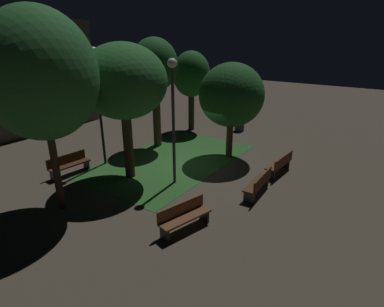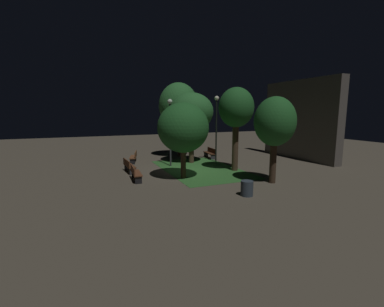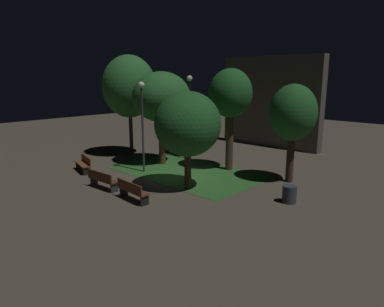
# 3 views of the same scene
# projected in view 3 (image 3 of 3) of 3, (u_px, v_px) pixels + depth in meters

# --- Properties ---
(ground_plane) EXTENTS (60.00, 60.00, 0.00)m
(ground_plane) POSITION_uv_depth(u_px,v_px,m) (176.00, 177.00, 18.31)
(ground_plane) COLOR #4C4438
(grass_lawn) EXTENTS (8.33, 5.06, 0.01)m
(grass_lawn) POSITION_uv_depth(u_px,v_px,m) (188.00, 172.00, 19.33)
(grass_lawn) COLOR #2D6028
(grass_lawn) RESTS_ON ground
(bench_near_trees) EXTENTS (1.82, 0.58, 0.88)m
(bench_near_trees) POSITION_uv_depth(u_px,v_px,m) (102.00, 179.00, 16.33)
(bench_near_trees) COLOR #512D19
(bench_near_trees) RESTS_ON ground
(bench_front_left) EXTENTS (1.83, 0.60, 0.88)m
(bench_front_left) POSITION_uv_depth(u_px,v_px,m) (132.00, 190.00, 14.77)
(bench_front_left) COLOR brown
(bench_front_left) RESTS_ON ground
(bench_by_lamp) EXTENTS (1.86, 0.92, 0.88)m
(bench_by_lamp) POSITION_uv_depth(u_px,v_px,m) (84.00, 163.00, 19.36)
(bench_by_lamp) COLOR brown
(bench_by_lamp) RESTS_ON ground
(bench_path_side) EXTENTS (1.83, 0.62, 0.88)m
(bench_path_side) POSITION_uv_depth(u_px,v_px,m) (175.00, 147.00, 23.70)
(bench_path_side) COLOR #422314
(bench_path_side) RESTS_ON ground
(tree_right_canopy) EXTENTS (2.31, 2.31, 4.90)m
(tree_right_canopy) POSITION_uv_depth(u_px,v_px,m) (293.00, 114.00, 16.85)
(tree_right_canopy) COLOR #38281C
(tree_right_canopy) RESTS_ON ground
(tree_near_wall) EXTENTS (3.45, 3.45, 5.53)m
(tree_near_wall) POSITION_uv_depth(u_px,v_px,m) (161.00, 98.00, 20.34)
(tree_near_wall) COLOR #423021
(tree_near_wall) RESTS_ON ground
(tree_back_right) EXTENTS (3.08, 3.08, 4.61)m
(tree_back_right) POSITION_uv_depth(u_px,v_px,m) (188.00, 124.00, 15.82)
(tree_back_right) COLOR #423021
(tree_back_right) RESTS_ON ground
(tree_lawn_side) EXTENTS (3.49, 3.49, 6.61)m
(tree_lawn_side) POSITION_uv_depth(u_px,v_px,m) (129.00, 87.00, 22.48)
(tree_lawn_side) COLOR #423021
(tree_lawn_side) RESTS_ON ground
(tree_back_left) EXTENTS (2.39, 2.39, 5.69)m
(tree_back_left) POSITION_uv_depth(u_px,v_px,m) (231.00, 95.00, 18.94)
(tree_back_left) COLOR #423021
(tree_back_left) RESTS_ON ground
(lamp_post_near_wall) EXTENTS (0.36, 0.36, 4.97)m
(lamp_post_near_wall) POSITION_uv_depth(u_px,v_px,m) (142.00, 112.00, 18.69)
(lamp_post_near_wall) COLOR #333338
(lamp_post_near_wall) RESTS_ON ground
(lamp_post_plaza_east) EXTENTS (0.36, 0.36, 5.29)m
(lamp_post_plaza_east) POSITION_uv_depth(u_px,v_px,m) (190.00, 104.00, 21.65)
(lamp_post_plaza_east) COLOR black
(lamp_post_plaza_east) RESTS_ON ground
(trash_bin) EXTENTS (0.60, 0.60, 0.74)m
(trash_bin) POSITION_uv_depth(u_px,v_px,m) (289.00, 194.00, 14.60)
(trash_bin) COLOR #2D3842
(trash_bin) RESTS_ON ground
(building_wall_backdrop) EXTENTS (8.03, 0.80, 6.71)m
(building_wall_backdrop) POSITION_uv_depth(u_px,v_px,m) (271.00, 102.00, 25.97)
(building_wall_backdrop) COLOR #4C4742
(building_wall_backdrop) RESTS_ON ground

